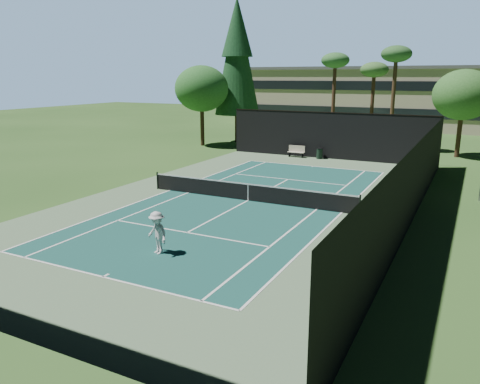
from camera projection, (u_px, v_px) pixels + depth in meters
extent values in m
plane|color=#2C521F|center=(248.00, 201.00, 27.01)|extent=(160.00, 160.00, 0.00)
cube|color=#5B7A55|center=(248.00, 201.00, 27.01)|extent=(18.00, 32.00, 0.01)
cube|color=#184D46|center=(248.00, 201.00, 27.00)|extent=(10.97, 23.77, 0.01)
cube|color=white|center=(103.00, 277.00, 16.71)|extent=(10.97, 0.10, 0.01)
cube|color=white|center=(313.00, 166.00, 37.29)|extent=(10.97, 0.10, 0.01)
cube|color=white|center=(187.00, 233.00, 21.46)|extent=(8.23, 0.10, 0.01)
cube|color=white|center=(288.00, 179.00, 32.54)|extent=(8.23, 0.10, 0.01)
cube|color=white|center=(170.00, 190.00, 29.41)|extent=(0.10, 23.77, 0.01)
cube|color=white|center=(342.00, 213.00, 24.60)|extent=(0.10, 23.77, 0.01)
cube|color=white|center=(188.00, 193.00, 28.81)|extent=(0.10, 23.77, 0.01)
cube|color=white|center=(317.00, 209.00, 25.20)|extent=(0.10, 23.77, 0.01)
cube|color=white|center=(248.00, 200.00, 27.00)|extent=(0.10, 12.80, 0.01)
cube|color=white|center=(106.00, 275.00, 16.84)|extent=(0.10, 0.30, 0.01)
cube|color=white|center=(312.00, 167.00, 37.16)|extent=(0.10, 0.30, 0.01)
cylinder|color=black|center=(158.00, 181.00, 29.68)|extent=(0.10, 0.10, 1.10)
cylinder|color=black|center=(360.00, 205.00, 24.07)|extent=(0.10, 0.10, 1.10)
cube|color=black|center=(248.00, 192.00, 26.89)|extent=(12.80, 0.02, 0.92)
cube|color=white|center=(248.00, 184.00, 26.77)|extent=(12.80, 0.04, 0.07)
cube|color=white|center=(248.00, 192.00, 26.89)|extent=(0.05, 0.03, 0.92)
cube|color=black|center=(329.00, 136.00, 40.38)|extent=(18.00, 0.04, 4.00)
cube|color=black|center=(416.00, 183.00, 22.58)|extent=(0.04, 32.00, 4.00)
cube|color=black|center=(124.00, 155.00, 30.47)|extent=(0.04, 32.00, 4.00)
cube|color=black|center=(330.00, 112.00, 39.90)|extent=(18.00, 0.06, 0.06)
imported|color=silver|center=(157.00, 233.00, 18.78)|extent=(1.30, 1.01, 1.76)
sphere|color=yellow|center=(240.00, 183.00, 31.46)|extent=(0.06, 0.06, 0.06)
sphere|color=#CAE233|center=(284.00, 183.00, 31.32)|extent=(0.06, 0.06, 0.06)
sphere|color=#D4EA35|center=(204.00, 183.00, 31.45)|extent=(0.06, 0.06, 0.06)
cube|color=beige|center=(296.00, 152.00, 41.46)|extent=(1.50, 0.45, 0.05)
cube|color=beige|center=(297.00, 149.00, 41.56)|extent=(1.50, 0.06, 0.55)
cube|color=black|center=(290.00, 154.00, 41.78)|extent=(0.06, 0.40, 0.42)
cube|color=black|center=(302.00, 155.00, 41.25)|extent=(0.06, 0.40, 0.42)
cylinder|color=black|center=(320.00, 154.00, 40.66)|extent=(0.52, 0.52, 0.90)
cylinder|color=black|center=(320.00, 148.00, 40.54)|extent=(0.56, 0.56, 0.05)
cylinder|color=#48331F|center=(237.00, 125.00, 50.89)|extent=(0.50, 0.50, 3.60)
cone|color=#163D1D|center=(237.00, 57.00, 49.15)|extent=(4.80, 4.80, 12.00)
cone|color=#163D1F|center=(237.00, 27.00, 48.43)|extent=(3.30, 3.30, 6.00)
cylinder|color=#4C2F20|center=(333.00, 104.00, 47.64)|extent=(0.36, 0.36, 8.55)
ellipsoid|color=#2F672E|center=(335.00, 60.00, 46.61)|extent=(2.80, 2.80, 1.54)
cylinder|color=#452A1D|center=(372.00, 108.00, 47.94)|extent=(0.36, 0.36, 7.65)
ellipsoid|color=#38652D|center=(374.00, 70.00, 47.02)|extent=(2.80, 2.80, 1.54)
cylinder|color=#4B3220|center=(393.00, 104.00, 44.09)|extent=(0.36, 0.36, 9.00)
ellipsoid|color=#2A5A28|center=(396.00, 54.00, 43.01)|extent=(2.80, 2.80, 1.54)
cylinder|color=#432B1C|center=(459.00, 137.00, 41.25)|extent=(0.40, 0.40, 3.52)
ellipsoid|color=#306427|center=(463.00, 95.00, 40.36)|extent=(5.12, 5.12, 4.35)
cylinder|color=#49301F|center=(202.00, 127.00, 48.28)|extent=(0.40, 0.40, 3.74)
ellipsoid|color=#276427|center=(202.00, 89.00, 47.34)|extent=(5.44, 5.44, 4.62)
cube|color=#BCAB92|center=(390.00, 98.00, 65.88)|extent=(40.00, 12.00, 8.00)
cube|color=#59595B|center=(393.00, 68.00, 64.89)|extent=(40.50, 12.50, 0.40)
cube|color=black|center=(382.00, 113.00, 61.02)|extent=(38.00, 0.15, 1.20)
cube|color=black|center=(383.00, 86.00, 60.21)|extent=(38.00, 0.15, 1.20)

